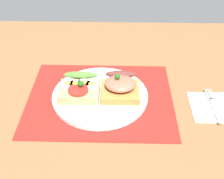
{
  "coord_description": "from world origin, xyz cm",
  "views": [
    {
      "loc": [
        4.47,
        -58.63,
        48.12
      ],
      "look_at": [
        3.0,
        0.0,
        2.88
      ],
      "focal_mm": 47.84,
      "sensor_mm": 36.0,
      "label": 1
    }
  ],
  "objects": [
    {
      "name": "plate",
      "position": [
        0.0,
        0.0,
        0.84
      ],
      "size": [
        24.1,
        24.1,
        1.08
      ],
      "primitive_type": "cylinder",
      "color": "white",
      "rests_on": "placemat"
    },
    {
      "name": "sandwich_salmon",
      "position": [
        5.08,
        0.89,
        3.33
      ],
      "size": [
        9.38,
        10.1,
        5.5
      ],
      "color": "olive",
      "rests_on": "plate"
    },
    {
      "name": "sandwich_egg_tomato",
      "position": [
        -5.11,
        0.06,
        3.0
      ],
      "size": [
        9.99,
        9.47,
        4.4
      ],
      "color": "tan",
      "rests_on": "plate"
    },
    {
      "name": "ground_plane",
      "position": [
        0.0,
        0.0,
        -1.6
      ],
      "size": [
        120.0,
        90.0,
        3.2
      ],
      "primitive_type": "cube",
      "color": "brown"
    },
    {
      "name": "placemat",
      "position": [
        0.0,
        0.0,
        0.15
      ],
      "size": [
        36.55,
        30.06,
        0.3
      ],
      "primitive_type": "cube",
      "color": "maroon",
      "rests_on": "ground_plane"
    },
    {
      "name": "napkin",
      "position": [
        27.96,
        -2.86,
        0.3
      ],
      "size": [
        11.17,
        11.19,
        0.6
      ],
      "primitive_type": "cube",
      "color": "white",
      "rests_on": "ground_plane"
    },
    {
      "name": "fork",
      "position": [
        27.8,
        -2.4,
        0.76
      ],
      "size": [
        1.62,
        12.66,
        0.32
      ],
      "color": "#B7B7BC",
      "rests_on": "napkin"
    }
  ]
}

